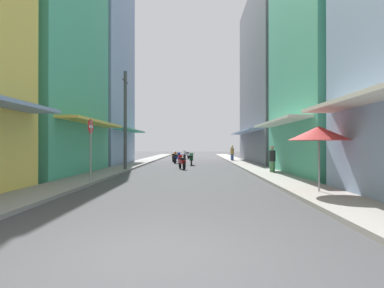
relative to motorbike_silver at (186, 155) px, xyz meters
The scene contains 17 objects.
ground_plane 11.94m from the motorbike_silver, 86.78° to the right, with size 104.53×104.53×0.00m, color #424244.
sidewalk_left 12.51m from the motorbike_silver, 107.73° to the right, with size 1.81×55.52×0.12m, color gray.
sidewalk_right 12.98m from the motorbike_silver, 66.63° to the right, with size 1.81×55.52×0.12m, color #9E9991.
building_left_mid 22.15m from the motorbike_silver, 111.76° to the right, with size 7.05×8.42×16.37m.
building_left_far 14.84m from the motorbike_silver, 126.78° to the right, with size 7.05×8.17×15.80m.
building_right_mid 21.92m from the motorbike_silver, 64.81° to the right, with size 7.05×8.53×11.76m.
building_right_far 13.74m from the motorbike_silver, 39.19° to the right, with size 7.05×13.35×15.52m.
motorbike_silver is the anchor object (origin of this frame).
motorbike_red 15.14m from the motorbike_silver, 89.10° to the right, with size 0.69×1.77×0.96m.
motorbike_green 11.11m from the motorbike_silver, 85.87° to the right, with size 0.55×1.81×0.96m.
motorbike_blue 8.44m from the motorbike_silver, 93.31° to the right, with size 0.66×1.78×0.96m.
motorbike_orange 5.72m from the motorbike_silver, 99.51° to the right, with size 0.55×1.81×0.96m.
pedestrian_crossing 7.31m from the motorbike_silver, 50.44° to the right, with size 0.44×0.44×1.63m.
pedestrian_midway 19.48m from the motorbike_silver, 73.92° to the right, with size 0.34×0.34×1.56m.
vendor_umbrella 26.44m from the motorbike_silver, 78.70° to the right, with size 1.93×1.93×2.21m.
utility_pole 17.35m from the motorbike_silver, 100.59° to the right, with size 0.20×1.20×6.13m.
street_sign_no_entry 23.59m from the motorbike_silver, 97.44° to the right, with size 0.07×0.60×2.65m.
Camera 1 is at (0.61, -4.29, 1.60)m, focal length 29.28 mm.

